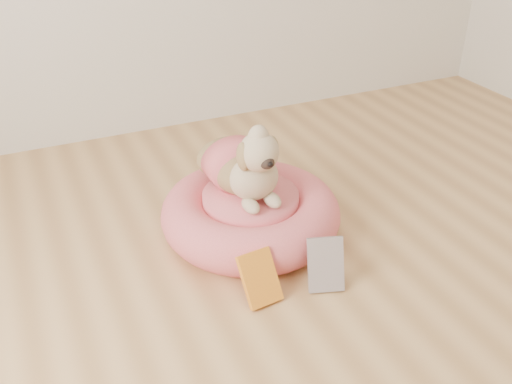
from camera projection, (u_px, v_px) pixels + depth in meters
name	position (u px, v px, depth m)	size (l,w,h in m)	color
pet_bed	(251.00, 214.00, 2.18)	(0.68, 0.68, 0.18)	#D15256
dog	(243.00, 152.00, 2.07)	(0.30, 0.44, 0.32)	brown
book_yellow	(260.00, 278.00, 1.85)	(0.12, 0.02, 0.18)	yellow
book_white	(326.00, 265.00, 1.90)	(0.12, 0.02, 0.19)	white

